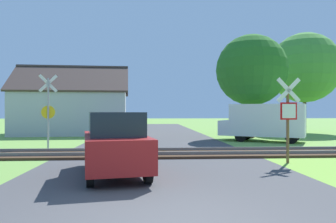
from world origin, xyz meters
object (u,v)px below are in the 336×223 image
object	(u,v)px
house	(73,111)
tree_far	(305,68)
tree_right	(252,70)
parked_car	(115,143)
stop_sign_near	(288,114)
crossing_sign_far	(48,107)
mail_truck	(264,121)

from	to	relation	value
house	tree_far	size ratio (longest dim) A/B	1.06
tree_far	tree_right	bearing A→B (deg)	-139.92
tree_right	parked_car	world-z (taller)	tree_right
stop_sign_near	parked_car	size ratio (longest dim) A/B	0.70
house	tree_far	world-z (taller)	tree_far
tree_right	parked_car	size ratio (longest dim) A/B	1.67
parked_car	tree_far	bearing A→B (deg)	40.51
tree_far	parked_car	size ratio (longest dim) A/B	2.03
house	tree_right	xyz separation A→B (m)	(13.09, -4.74, 2.79)
house	parked_car	xyz separation A→B (m)	(5.01, -17.43, -0.95)
crossing_sign_far	mail_truck	size ratio (longest dim) A/B	0.69
house	mail_truck	distance (m)	15.02
crossing_sign_far	parked_car	distance (m)	7.84
tree_far	tree_right	size ratio (longest dim) A/B	1.21
house	tree_far	xyz separation A→B (m)	(19.52, 0.68, 3.73)
crossing_sign_far	tree_far	bearing A→B (deg)	15.51
crossing_sign_far	tree_far	xyz separation A→B (m)	(18.35, 11.37, 3.58)
tree_far	tree_right	xyz separation A→B (m)	(-6.44, -5.42, -0.94)
tree_far	house	bearing A→B (deg)	-178.01
tree_right	mail_truck	xyz separation A→B (m)	(-0.14, -2.84, -3.40)
stop_sign_near	crossing_sign_far	bearing A→B (deg)	-31.23
tree_far	stop_sign_near	bearing A→B (deg)	-117.98
house	mail_truck	world-z (taller)	house
crossing_sign_far	mail_truck	bearing A→B (deg)	-1.48
tree_right	parked_car	distance (m)	15.51
house	parked_car	world-z (taller)	house
crossing_sign_far	tree_right	bearing A→B (deg)	10.27
mail_truck	crossing_sign_far	bearing A→B (deg)	133.87
crossing_sign_far	parked_car	xyz separation A→B (m)	(3.84, -6.75, -1.10)
parked_car	crossing_sign_far	bearing A→B (deg)	108.88
crossing_sign_far	mail_truck	xyz separation A→B (m)	(11.78, 3.11, -0.76)
mail_truck	parked_car	xyz separation A→B (m)	(-7.94, -9.86, -0.34)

